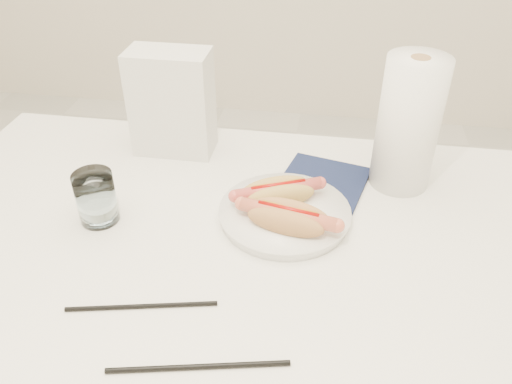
# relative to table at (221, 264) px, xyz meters

# --- Properties ---
(table) EXTENTS (1.20, 0.80, 0.75)m
(table) POSITION_rel_table_xyz_m (0.00, 0.00, 0.00)
(table) COLOR white
(table) RESTS_ON ground
(plate) EXTENTS (0.27, 0.27, 0.02)m
(plate) POSITION_rel_table_xyz_m (0.11, 0.07, 0.07)
(plate) COLOR white
(plate) RESTS_ON table
(hotdog_left) EXTENTS (0.16, 0.11, 0.04)m
(hotdog_left) POSITION_rel_table_xyz_m (0.09, 0.10, 0.10)
(hotdog_left) COLOR tan
(hotdog_left) RESTS_ON plate
(hotdog_right) EXTENTS (0.17, 0.09, 0.05)m
(hotdog_right) POSITION_rel_table_xyz_m (0.12, 0.03, 0.10)
(hotdog_right) COLOR #BC8149
(hotdog_right) RESTS_ON plate
(water_glass) EXTENTS (0.07, 0.07, 0.10)m
(water_glass) POSITION_rel_table_xyz_m (-0.23, 0.02, 0.11)
(water_glass) COLOR white
(water_glass) RESTS_ON table
(chopstick_near) EXTENTS (0.22, 0.06, 0.01)m
(chopstick_near) POSITION_rel_table_xyz_m (-0.08, -0.18, 0.06)
(chopstick_near) COLOR black
(chopstick_near) RESTS_ON table
(chopstick_far) EXTENTS (0.24, 0.06, 0.01)m
(chopstick_far) POSITION_rel_table_xyz_m (0.03, -0.27, 0.06)
(chopstick_far) COLOR black
(chopstick_far) RESTS_ON table
(napkin_box) EXTENTS (0.17, 0.09, 0.23)m
(napkin_box) POSITION_rel_table_xyz_m (-0.16, 0.29, 0.17)
(napkin_box) COLOR silver
(napkin_box) RESTS_ON table
(navy_napkin) EXTENTS (0.20, 0.20, 0.01)m
(navy_napkin) POSITION_rel_table_xyz_m (0.17, 0.20, 0.06)
(navy_napkin) COLOR #131B3C
(navy_napkin) RESTS_ON table
(paper_towel_roll) EXTENTS (0.13, 0.13, 0.26)m
(paper_towel_roll) POSITION_rel_table_xyz_m (0.32, 0.23, 0.19)
(paper_towel_roll) COLOR white
(paper_towel_roll) RESTS_ON table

